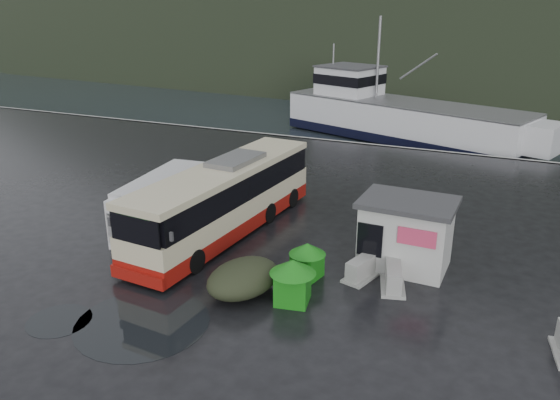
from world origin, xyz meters
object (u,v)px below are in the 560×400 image
at_px(white_van, 167,230).
at_px(waste_bin_left, 293,302).
at_px(ticket_kiosk, 403,266).
at_px(coach_bus, 226,232).
at_px(dome_tent, 244,293).
at_px(fishing_trawler, 403,124).
at_px(jersey_barrier_b, 392,288).
at_px(jersey_barrier_a, 361,278).
at_px(waste_bin_right, 307,277).

relative_size(white_van, waste_bin_left, 3.80).
bearing_deg(ticket_kiosk, coach_bus, -179.13).
bearing_deg(dome_tent, coach_bus, 125.16).
bearing_deg(ticket_kiosk, fishing_trawler, 103.58).
xyz_separation_m(ticket_kiosk, fishing_trawler, (-5.50, 26.81, 0.00)).
xyz_separation_m(white_van, fishing_trawler, (5.15, 27.48, 0.00)).
xyz_separation_m(waste_bin_left, dome_tent, (-1.85, -0.12, 0.00)).
relative_size(coach_bus, jersey_barrier_b, 6.84).
relative_size(ticket_kiosk, jersey_barrier_a, 2.13).
bearing_deg(white_van, fishing_trawler, 73.93).
bearing_deg(coach_bus, jersey_barrier_a, -10.15).
xyz_separation_m(ticket_kiosk, jersey_barrier_a, (-1.24, -1.63, 0.00)).
height_order(waste_bin_left, waste_bin_right, waste_bin_left).
relative_size(waste_bin_left, waste_bin_right, 1.16).
relative_size(coach_bus, waste_bin_left, 7.25).
distance_m(white_van, jersey_barrier_a, 9.46).
bearing_deg(waste_bin_left, white_van, 154.88).
distance_m(coach_bus, ticket_kiosk, 8.03).
bearing_deg(white_van, jersey_barrier_a, -11.23).
relative_size(waste_bin_right, jersey_barrier_a, 0.84).
height_order(ticket_kiosk, fishing_trawler, fishing_trawler).
height_order(coach_bus, dome_tent, coach_bus).
relative_size(dome_tent, fishing_trawler, 0.12).
distance_m(white_van, dome_tent, 6.92).
bearing_deg(jersey_barrier_b, white_van, 173.37).
xyz_separation_m(coach_bus, waste_bin_right, (4.87, -2.53, 0.00)).
relative_size(waste_bin_right, jersey_barrier_b, 0.81).
bearing_deg(jersey_barrier_b, ticket_kiosk, 90.08).
distance_m(white_van, ticket_kiosk, 10.67).
bearing_deg(coach_bus, dome_tent, -50.25).
bearing_deg(jersey_barrier_a, waste_bin_left, -123.12).
distance_m(dome_tent, jersey_barrier_a, 4.53).
height_order(waste_bin_right, jersey_barrier_b, waste_bin_right).
bearing_deg(ticket_kiosk, dome_tent, -135.60).
height_order(waste_bin_left, fishing_trawler, fishing_trawler).
xyz_separation_m(jersey_barrier_a, jersey_barrier_b, (1.24, -0.28, 0.00)).
bearing_deg(coach_bus, white_van, -157.86).
bearing_deg(coach_bus, waste_bin_left, -36.66).
height_order(jersey_barrier_a, jersey_barrier_b, jersey_barrier_b).
bearing_deg(ticket_kiosk, white_van, -174.39).
relative_size(white_van, jersey_barrier_b, 3.59).
relative_size(coach_bus, fishing_trawler, 0.46).
xyz_separation_m(white_van, jersey_barrier_a, (9.41, -0.95, 0.00)).
bearing_deg(fishing_trawler, waste_bin_right, -65.80).
bearing_deg(waste_bin_right, fishing_trawler, 94.58).
height_order(waste_bin_left, jersey_barrier_a, waste_bin_left).
bearing_deg(dome_tent, waste_bin_right, 50.69).
xyz_separation_m(waste_bin_right, jersey_barrier_a, (1.92, 0.75, 0.00)).
bearing_deg(dome_tent, jersey_barrier_a, 37.76).
bearing_deg(ticket_kiosk, jersey_barrier_a, -125.28).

